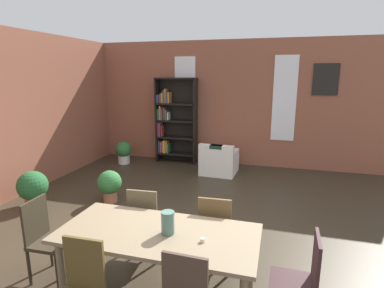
% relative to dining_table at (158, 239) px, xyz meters
% --- Properties ---
extents(ground_plane, '(10.73, 10.73, 0.00)m').
position_rel_dining_table_xyz_m(ground_plane, '(-0.05, 1.07, -0.69)').
color(ground_plane, '#352D1F').
extents(back_wall_brick, '(8.17, 0.12, 3.14)m').
position_rel_dining_table_xyz_m(back_wall_brick, '(-0.05, 5.25, 0.88)').
color(back_wall_brick, '#93533D').
rests_on(back_wall_brick, ground).
extents(window_pane_0, '(0.55, 0.02, 2.04)m').
position_rel_dining_table_xyz_m(window_pane_0, '(-1.30, 5.18, 1.03)').
color(window_pane_0, white).
extents(window_pane_1, '(0.55, 0.02, 2.04)m').
position_rel_dining_table_xyz_m(window_pane_1, '(1.20, 5.18, 1.03)').
color(window_pane_1, white).
extents(dining_table, '(2.00, 0.91, 0.78)m').
position_rel_dining_table_xyz_m(dining_table, '(0.00, 0.00, 0.00)').
color(dining_table, '#7D6B50').
rests_on(dining_table, ground).
extents(vase_on_table, '(0.13, 0.13, 0.23)m').
position_rel_dining_table_xyz_m(vase_on_table, '(0.11, 0.00, 0.20)').
color(vase_on_table, '#4C7266').
rests_on(vase_on_table, dining_table).
extents(tealight_candle_0, '(0.04, 0.04, 0.04)m').
position_rel_dining_table_xyz_m(tealight_candle_0, '(0.48, -0.06, 0.10)').
color(tealight_candle_0, silver).
rests_on(tealight_candle_0, dining_table).
extents(dining_chair_far_left, '(0.43, 0.43, 0.95)m').
position_rel_dining_table_xyz_m(dining_chair_far_left, '(-0.45, 0.68, -0.18)').
color(dining_chair_far_left, brown).
rests_on(dining_chair_far_left, ground).
extents(dining_chair_head_left, '(0.42, 0.42, 0.95)m').
position_rel_dining_table_xyz_m(dining_chair_head_left, '(-1.37, -0.00, -0.18)').
color(dining_chair_head_left, '#30291B').
rests_on(dining_chair_head_left, ground).
extents(dining_chair_head_right, '(0.41, 0.41, 0.95)m').
position_rel_dining_table_xyz_m(dining_chair_head_right, '(1.37, -0.00, -0.18)').
color(dining_chair_head_right, '#352021').
rests_on(dining_chair_head_right, ground).
extents(dining_chair_far_right, '(0.42, 0.42, 0.95)m').
position_rel_dining_table_xyz_m(dining_chair_far_right, '(0.45, 0.68, -0.18)').
color(dining_chair_far_right, brown).
rests_on(dining_chair_far_right, ground).
extents(bookshelf_tall, '(1.08, 0.34, 2.22)m').
position_rel_dining_table_xyz_m(bookshelf_tall, '(-1.58, 4.99, 0.43)').
color(bookshelf_tall, black).
rests_on(bookshelf_tall, ground).
extents(armchair_white, '(0.84, 0.84, 0.75)m').
position_rel_dining_table_xyz_m(armchair_white, '(-0.20, 4.30, -0.42)').
color(armchair_white, white).
rests_on(armchair_white, ground).
extents(potted_plant_by_shelf, '(0.44, 0.44, 0.60)m').
position_rel_dining_table_xyz_m(potted_plant_by_shelf, '(-1.81, 2.10, -0.35)').
color(potted_plant_by_shelf, '#9E6042').
rests_on(potted_plant_by_shelf, ground).
extents(potted_plant_corner, '(0.41, 0.41, 0.59)m').
position_rel_dining_table_xyz_m(potted_plant_corner, '(-2.78, 4.44, -0.37)').
color(potted_plant_corner, silver).
rests_on(potted_plant_corner, ground).
extents(potted_plant_window, '(0.52, 0.52, 0.64)m').
position_rel_dining_table_xyz_m(potted_plant_window, '(-3.04, 1.58, -0.34)').
color(potted_plant_window, '#9E6042').
rests_on(potted_plant_window, ground).
extents(framed_picture, '(0.56, 0.03, 0.72)m').
position_rel_dining_table_xyz_m(framed_picture, '(2.09, 5.18, 1.49)').
color(framed_picture, black).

